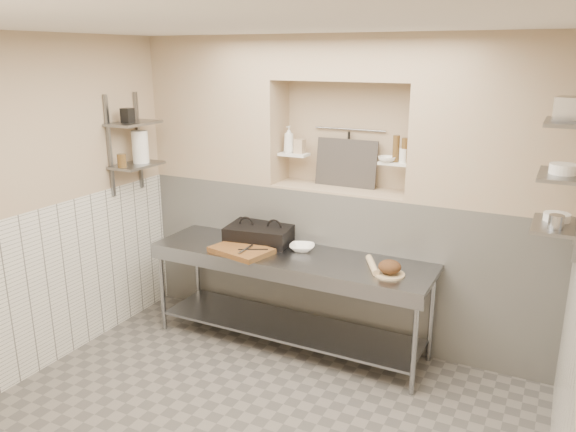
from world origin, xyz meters
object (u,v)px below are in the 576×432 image
Objects in this scene: rolling_pin at (372,265)px; bread_loaf at (390,267)px; cutting_board at (241,250)px; panini_press at (260,234)px; prep_table at (289,281)px; jug_left at (140,147)px; bottle_soap at (289,139)px; bowl_alcove at (387,159)px; mixing_bowl at (302,248)px.

rolling_pin is 0.19m from bread_loaf.
panini_press is at bearing 89.47° from cutting_board.
prep_table is 1.93m from jug_left.
jug_left is at bearing -154.09° from bottle_soap.
bottle_soap is at bearing 116.47° from prep_table.
jug_left reaches higher than panini_press.
rolling_pin is (0.78, 0.01, 0.29)m from prep_table.
panini_press is at bearing 154.42° from prep_table.
bread_loaf is at bearing 0.04° from jug_left.
bowl_alcove reaches higher than rolling_pin.
rolling_pin is at bearing 1.99° from jug_left.
bread_loaf is at bearing -26.97° from bottle_soap.
bottle_soap is at bearing 153.03° from bread_loaf.
cutting_board is at bearing -176.31° from bread_loaf.
jug_left is (-1.57, -0.07, 1.13)m from prep_table.
mixing_bowl is (0.46, -0.04, -0.05)m from panini_press.
bowl_alcove is (0.64, 0.38, 0.81)m from mixing_bowl.
rolling_pin is at bearing -10.78° from mixing_bowl.
bottle_soap reaches higher than panini_press.
jug_left reaches higher than cutting_board.
bread_loaf is at bearing -3.99° from prep_table.
bottle_soap is at bearing 25.91° from jug_left.
rolling_pin is 2.49m from jug_left.
jug_left is (-1.17, -0.26, 0.79)m from panini_press.
bowl_alcove is at bearing 31.55° from cutting_board.
bowl_alcove is (0.98, -0.03, -0.11)m from bottle_soap.
panini_press reaches higher than prep_table.
mixing_bowl is at bearing -149.64° from bowl_alcove.
prep_table is 0.33m from mixing_bowl.
mixing_bowl reaches higher than cutting_board.
bottle_soap reaches higher than mixing_bowl.
bowl_alcove is at bearing 8.93° from panini_press.
bowl_alcove reaches higher than mixing_bowl.
prep_table is at bearing -33.58° from panini_press.
prep_table is 17.03× the size of bowl_alcove.
jug_left reaches higher than mixing_bowl.
bottle_soap is (-0.34, 0.41, 0.91)m from mixing_bowl.
prep_table is 0.56m from panini_press.
mixing_bowl is (0.06, 0.15, 0.29)m from prep_table.
jug_left reaches higher than bowl_alcove.
bowl_alcove reaches higher than prep_table.
prep_table is at bearing -63.53° from bottle_soap.
jug_left reaches higher than prep_table.
panini_press is 1.26× the size of cutting_board.
cutting_board is 3.42× the size of bowl_alcove.
prep_table is 4.99× the size of cutting_board.
bread_loaf is (1.35, -0.26, -0.01)m from panini_press.
prep_table is 8.38× the size of jug_left.
rolling_pin is at bearing -16.55° from panini_press.
cutting_board is 1.53m from bowl_alcove.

